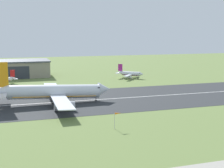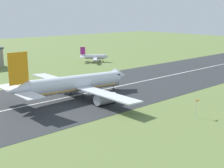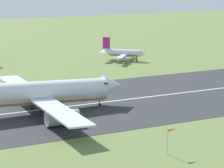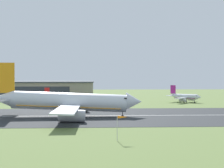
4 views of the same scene
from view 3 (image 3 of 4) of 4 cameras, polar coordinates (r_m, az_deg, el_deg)
runway_strip at (r=141.21m, az=-8.91°, el=-2.91°), size 420.43×53.63×0.06m
runway_centreline at (r=141.20m, az=-8.91°, el=-2.90°), size 378.39×0.70×0.01m
airplane_landing at (r=138.15m, az=-8.45°, el=-1.09°), size 52.13×60.30×18.67m
airplane_parked_centre at (r=217.43m, az=1.25°, el=3.34°), size 19.44×20.38×9.50m
windsock_pole at (r=107.29m, az=6.48°, el=-5.04°), size 2.42×0.70×5.33m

